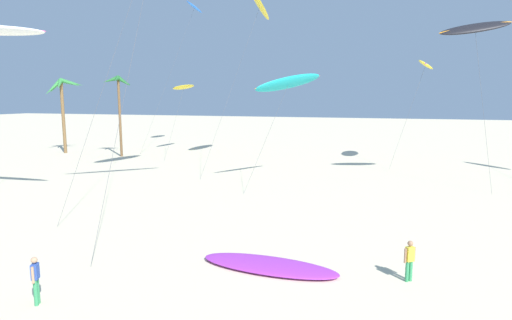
{
  "coord_description": "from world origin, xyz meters",
  "views": [
    {
      "loc": [
        8.74,
        -0.45,
        6.96
      ],
      "look_at": [
        2.6,
        18.42,
        4.02
      ],
      "focal_mm": 29.44,
      "sensor_mm": 36.0,
      "label": 1
    }
  ],
  "objects": [
    {
      "name": "palm_tree_0",
      "position": [
        -30.77,
        42.56,
        7.66
      ],
      "size": [
        5.12,
        4.69,
        9.41
      ],
      "color": "brown",
      "rests_on": "ground"
    },
    {
      "name": "flying_kite_7",
      "position": [
        -17.33,
        52.91,
        19.04
      ],
      "size": [
        4.8,
        10.85,
        19.82
      ],
      "color": "blue",
      "rests_on": "ground"
    },
    {
      "name": "grounded_kite_0",
      "position": [
        4.16,
        15.35,
        0.14
      ],
      "size": [
        5.95,
        2.23,
        0.27
      ],
      "color": "purple",
      "rests_on": "ground"
    },
    {
      "name": "person_near_right",
      "position": [
        -2.49,
        9.99,
        0.93
      ],
      "size": [
        0.31,
        0.47,
        1.68
      ],
      "color": "#338E56",
      "rests_on": "ground"
    },
    {
      "name": "palm_tree_1",
      "position": [
        -22.12,
        42.02,
        8.15
      ],
      "size": [
        3.56,
        3.46,
        9.56
      ],
      "color": "brown",
      "rests_on": "ground"
    },
    {
      "name": "flying_kite_4",
      "position": [
        11.65,
        45.95,
        10.28
      ],
      "size": [
        4.01,
        6.61,
        10.99
      ],
      "color": "yellow",
      "rests_on": "ground"
    },
    {
      "name": "flying_kite_1",
      "position": [
        14.36,
        35.89,
        12.19
      ],
      "size": [
        5.42,
        3.78,
        13.08
      ],
      "color": "black",
      "rests_on": "ground"
    },
    {
      "name": "flying_kite_9",
      "position": [
        0.86,
        32.0,
        8.15
      ],
      "size": [
        4.86,
        6.96,
        9.31
      ],
      "color": "#19B2B7",
      "rests_on": "ground"
    },
    {
      "name": "person_far_watcher",
      "position": [
        9.59,
        15.84,
        0.88
      ],
      "size": [
        0.41,
        0.36,
        1.61
      ],
      "color": "#338E56",
      "rests_on": "ground"
    },
    {
      "name": "flying_kite_2",
      "position": [
        -4.56,
        41.76,
        16.22
      ],
      "size": [
        3.35,
        13.94,
        17.46
      ],
      "color": "yellow",
      "rests_on": "ground"
    },
    {
      "name": "flying_kite_5",
      "position": [
        -17.0,
        48.65,
        8.33
      ],
      "size": [
        2.37,
        10.41,
        8.86
      ],
      "color": "yellow",
      "rests_on": "ground"
    }
  ]
}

